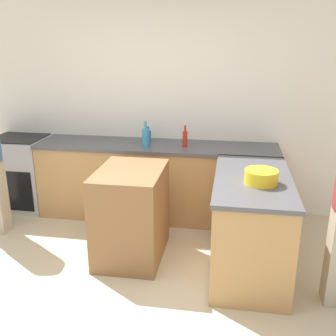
{
  "coord_description": "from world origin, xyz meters",
  "views": [
    {
      "loc": [
        0.87,
        -2.53,
        2.09
      ],
      "look_at": [
        0.31,
        0.89,
        0.96
      ],
      "focal_mm": 42.0,
      "sensor_mm": 36.0,
      "label": 1
    }
  ],
  "objects_px": {
    "island_table": "(131,214)",
    "mixing_bowl": "(261,177)",
    "water_bottle_blue": "(148,136)",
    "hot_sauce_bottle": "(185,138)",
    "dish_soap_bottle": "(146,137)",
    "range_oven": "(22,172)"
  },
  "relations": [
    {
      "from": "mixing_bowl",
      "to": "water_bottle_blue",
      "type": "height_order",
      "value": "water_bottle_blue"
    },
    {
      "from": "range_oven",
      "to": "hot_sauce_bottle",
      "type": "xyz_separation_m",
      "value": [
        2.12,
        -0.06,
        0.55
      ]
    },
    {
      "from": "range_oven",
      "to": "mixing_bowl",
      "type": "xyz_separation_m",
      "value": [
        2.92,
        -1.17,
        0.51
      ]
    },
    {
      "from": "island_table",
      "to": "mixing_bowl",
      "type": "xyz_separation_m",
      "value": [
        1.21,
        -0.18,
        0.52
      ]
    },
    {
      "from": "hot_sauce_bottle",
      "to": "dish_soap_bottle",
      "type": "height_order",
      "value": "dish_soap_bottle"
    },
    {
      "from": "range_oven",
      "to": "dish_soap_bottle",
      "type": "relative_size",
      "value": 3.06
    },
    {
      "from": "water_bottle_blue",
      "to": "hot_sauce_bottle",
      "type": "bearing_deg",
      "value": -18.9
    },
    {
      "from": "mixing_bowl",
      "to": "water_bottle_blue",
      "type": "relative_size",
      "value": 1.51
    },
    {
      "from": "mixing_bowl",
      "to": "water_bottle_blue",
      "type": "xyz_separation_m",
      "value": [
        -1.27,
        1.27,
        0.01
      ]
    },
    {
      "from": "island_table",
      "to": "hot_sauce_bottle",
      "type": "distance_m",
      "value": 1.16
    },
    {
      "from": "range_oven",
      "to": "water_bottle_blue",
      "type": "height_order",
      "value": "water_bottle_blue"
    },
    {
      "from": "range_oven",
      "to": "island_table",
      "type": "height_order",
      "value": "range_oven"
    },
    {
      "from": "range_oven",
      "to": "mixing_bowl",
      "type": "distance_m",
      "value": 3.19
    },
    {
      "from": "range_oven",
      "to": "hot_sauce_bottle",
      "type": "bearing_deg",
      "value": -1.55
    },
    {
      "from": "hot_sauce_bottle",
      "to": "water_bottle_blue",
      "type": "distance_m",
      "value": 0.5
    },
    {
      "from": "hot_sauce_bottle",
      "to": "island_table",
      "type": "bearing_deg",
      "value": -113.87
    },
    {
      "from": "mixing_bowl",
      "to": "island_table",
      "type": "bearing_deg",
      "value": 171.73
    },
    {
      "from": "mixing_bowl",
      "to": "dish_soap_bottle",
      "type": "height_order",
      "value": "dish_soap_bottle"
    },
    {
      "from": "island_table",
      "to": "water_bottle_blue",
      "type": "distance_m",
      "value": 1.22
    },
    {
      "from": "hot_sauce_bottle",
      "to": "dish_soap_bottle",
      "type": "relative_size",
      "value": 0.83
    },
    {
      "from": "island_table",
      "to": "mixing_bowl",
      "type": "bearing_deg",
      "value": -8.27
    },
    {
      "from": "water_bottle_blue",
      "to": "dish_soap_bottle",
      "type": "bearing_deg",
      "value": -83.73
    }
  ]
}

